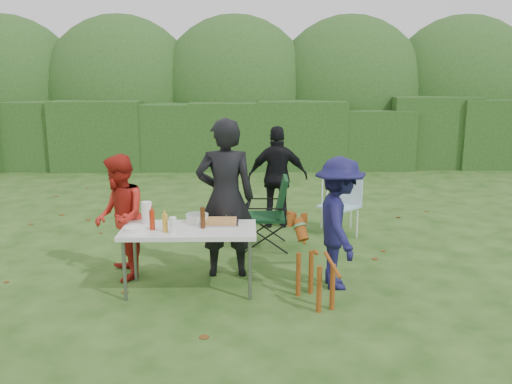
{
  "coord_description": "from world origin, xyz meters",
  "views": [
    {
      "loc": [
        0.35,
        -5.9,
        2.47
      ],
      "look_at": [
        0.44,
        0.6,
        1.0
      ],
      "focal_mm": 38.0,
      "sensor_mm": 36.0,
      "label": 1
    }
  ],
  "objects_px": {
    "child": "(339,223)",
    "dog": "(315,264)",
    "person_cook": "(225,198)",
    "ketchup_bottle": "(152,220)",
    "paper_towel_roll": "(147,213)",
    "camping_chair": "(265,212)",
    "person_black_puffy": "(278,177)",
    "lawn_chair": "(339,204)",
    "mustard_bottle": "(165,223)",
    "person_red_jacket": "(120,217)",
    "folding_table": "(189,233)",
    "beer_bottle": "(203,218)"
  },
  "relations": [
    {
      "from": "person_red_jacket",
      "to": "person_black_puffy",
      "type": "distance_m",
      "value": 2.95
    },
    {
      "from": "child",
      "to": "paper_towel_roll",
      "type": "relative_size",
      "value": 5.87
    },
    {
      "from": "dog",
      "to": "camping_chair",
      "type": "height_order",
      "value": "camping_chair"
    },
    {
      "from": "child",
      "to": "dog",
      "type": "xyz_separation_m",
      "value": [
        -0.32,
        -0.45,
        -0.33
      ]
    },
    {
      "from": "person_red_jacket",
      "to": "folding_table",
      "type": "bearing_deg",
      "value": 46.4
    },
    {
      "from": "mustard_bottle",
      "to": "camping_chair",
      "type": "bearing_deg",
      "value": 55.38
    },
    {
      "from": "folding_table",
      "to": "person_black_puffy",
      "type": "height_order",
      "value": "person_black_puffy"
    },
    {
      "from": "person_red_jacket",
      "to": "lawn_chair",
      "type": "xyz_separation_m",
      "value": [
        2.93,
        1.79,
        -0.29
      ]
    },
    {
      "from": "camping_chair",
      "to": "mustard_bottle",
      "type": "distance_m",
      "value": 2.03
    },
    {
      "from": "dog",
      "to": "paper_towel_roll",
      "type": "distance_m",
      "value": 2.0
    },
    {
      "from": "person_red_jacket",
      "to": "beer_bottle",
      "type": "distance_m",
      "value": 1.1
    },
    {
      "from": "dog",
      "to": "paper_towel_roll",
      "type": "relative_size",
      "value": 3.51
    },
    {
      "from": "person_red_jacket",
      "to": "child",
      "type": "distance_m",
      "value": 2.58
    },
    {
      "from": "person_red_jacket",
      "to": "child",
      "type": "xyz_separation_m",
      "value": [
        2.56,
        -0.32,
        0.01
      ]
    },
    {
      "from": "lawn_chair",
      "to": "beer_bottle",
      "type": "relative_size",
      "value": 3.88
    },
    {
      "from": "ketchup_bottle",
      "to": "folding_table",
      "type": "bearing_deg",
      "value": 7.52
    },
    {
      "from": "person_cook",
      "to": "mustard_bottle",
      "type": "relative_size",
      "value": 9.66
    },
    {
      "from": "child",
      "to": "beer_bottle",
      "type": "relative_size",
      "value": 6.36
    },
    {
      "from": "child",
      "to": "ketchup_bottle",
      "type": "distance_m",
      "value": 2.1
    },
    {
      "from": "person_black_puffy",
      "to": "child",
      "type": "xyz_separation_m",
      "value": [
        0.56,
        -2.49,
        -0.05
      ]
    },
    {
      "from": "folding_table",
      "to": "paper_towel_roll",
      "type": "bearing_deg",
      "value": 160.52
    },
    {
      "from": "ketchup_bottle",
      "to": "dog",
      "type": "bearing_deg",
      "value": -9.77
    },
    {
      "from": "person_cook",
      "to": "beer_bottle",
      "type": "height_order",
      "value": "person_cook"
    },
    {
      "from": "person_cook",
      "to": "dog",
      "type": "bearing_deg",
      "value": 137.11
    },
    {
      "from": "camping_chair",
      "to": "ketchup_bottle",
      "type": "height_order",
      "value": "camping_chair"
    },
    {
      "from": "folding_table",
      "to": "dog",
      "type": "bearing_deg",
      "value": -14.57
    },
    {
      "from": "camping_chair",
      "to": "paper_towel_roll",
      "type": "bearing_deg",
      "value": 45.08
    },
    {
      "from": "folding_table",
      "to": "lawn_chair",
      "type": "height_order",
      "value": "lawn_chair"
    },
    {
      "from": "child",
      "to": "dog",
      "type": "bearing_deg",
      "value": 143.1
    },
    {
      "from": "person_red_jacket",
      "to": "ketchup_bottle",
      "type": "distance_m",
      "value": 0.66
    },
    {
      "from": "child",
      "to": "ketchup_bottle",
      "type": "relative_size",
      "value": 6.94
    },
    {
      "from": "person_red_jacket",
      "to": "camping_chair",
      "type": "xyz_separation_m",
      "value": [
        1.76,
        1.1,
        -0.24
      ]
    },
    {
      "from": "camping_chair",
      "to": "lawn_chair",
      "type": "distance_m",
      "value": 1.36
    },
    {
      "from": "child",
      "to": "mustard_bottle",
      "type": "xyz_separation_m",
      "value": [
        -1.94,
        -0.24,
        0.08
      ]
    },
    {
      "from": "person_cook",
      "to": "ketchup_bottle",
      "type": "xyz_separation_m",
      "value": [
        -0.79,
        -0.54,
        -0.12
      ]
    },
    {
      "from": "person_red_jacket",
      "to": "camping_chair",
      "type": "bearing_deg",
      "value": 103.68
    },
    {
      "from": "person_black_puffy",
      "to": "ketchup_bottle",
      "type": "bearing_deg",
      "value": 59.75
    },
    {
      "from": "person_red_jacket",
      "to": "paper_towel_roll",
      "type": "bearing_deg",
      "value": 39.31
    },
    {
      "from": "folding_table",
      "to": "person_cook",
      "type": "relative_size",
      "value": 0.78
    },
    {
      "from": "lawn_chair",
      "to": "paper_towel_roll",
      "type": "distance_m",
      "value": 3.29
    },
    {
      "from": "folding_table",
      "to": "dog",
      "type": "height_order",
      "value": "dog"
    },
    {
      "from": "lawn_chair",
      "to": "mustard_bottle",
      "type": "xyz_separation_m",
      "value": [
        -2.31,
        -2.34,
        0.37
      ]
    },
    {
      "from": "camping_chair",
      "to": "paper_towel_roll",
      "type": "height_order",
      "value": "camping_chair"
    },
    {
      "from": "camping_chair",
      "to": "beer_bottle",
      "type": "xyz_separation_m",
      "value": [
        -0.74,
        -1.51,
        0.34
      ]
    },
    {
      "from": "person_cook",
      "to": "lawn_chair",
      "type": "distance_m",
      "value": 2.44
    },
    {
      "from": "person_cook",
      "to": "lawn_chair",
      "type": "height_order",
      "value": "person_cook"
    },
    {
      "from": "person_black_puffy",
      "to": "beer_bottle",
      "type": "xyz_separation_m",
      "value": [
        -0.98,
        -2.58,
        0.05
      ]
    },
    {
      "from": "person_cook",
      "to": "paper_towel_roll",
      "type": "xyz_separation_m",
      "value": [
        -0.89,
        -0.31,
        -0.1
      ]
    },
    {
      "from": "mustard_bottle",
      "to": "lawn_chair",
      "type": "bearing_deg",
      "value": 45.38
    },
    {
      "from": "person_cook",
      "to": "person_black_puffy",
      "type": "height_order",
      "value": "person_cook"
    }
  ]
}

